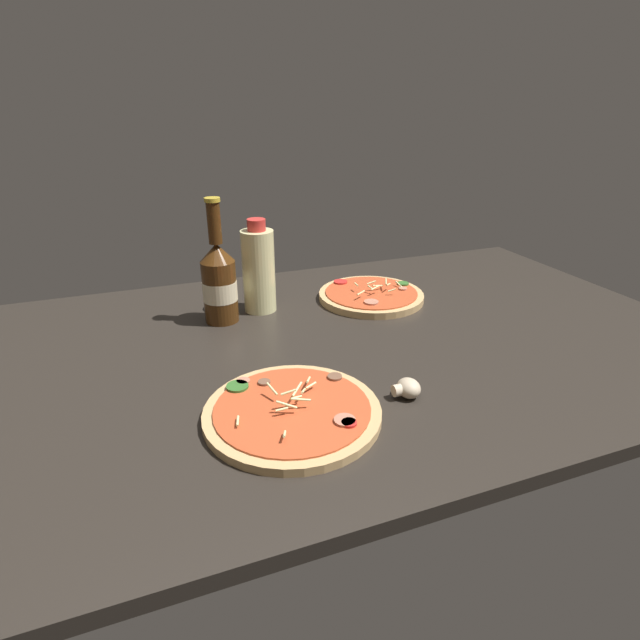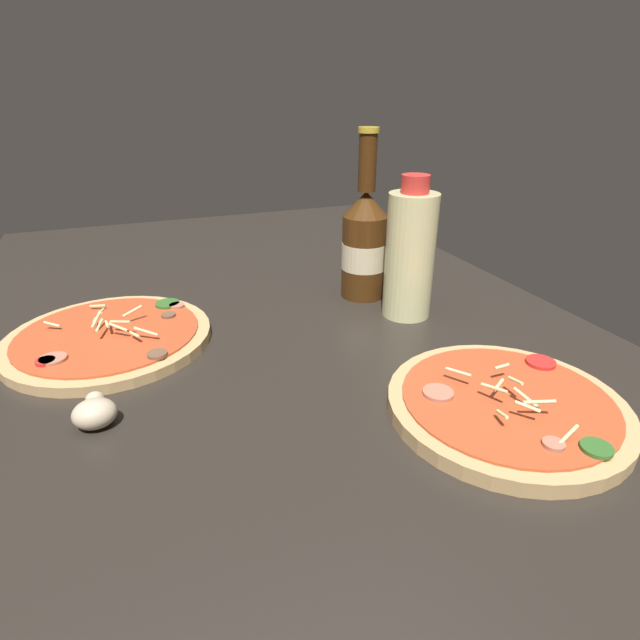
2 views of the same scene
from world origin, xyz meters
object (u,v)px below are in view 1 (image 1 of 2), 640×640
Objects in this scene: pizza_near at (292,412)px; pizza_far at (371,295)px; mushroom_left at (407,388)px; beer_bottle at (219,281)px; oil_bottle at (259,270)px.

pizza_near is 1.08× the size of pizza_far.
pizza_near reaches higher than mushroom_left.
mushroom_left is at bearing -3.75° from pizza_near.
pizza_near is at bearing 176.25° from mushroom_left.
beer_bottle is (-3.37, 39.57, 8.23)cm from pizza_near.
oil_bottle is at bearing 82.08° from pizza_near.
pizza_far is (32.40, 39.47, 0.12)cm from pizza_near.
pizza_far is 1.20× the size of oil_bottle.
beer_bottle is 5.73× the size of mushroom_left.
mushroom_left is (13.14, -43.71, -8.04)cm from oil_bottle.
pizza_near is 1.30× the size of oil_bottle.
pizza_near is 40.56cm from beer_bottle.
oil_bottle reaches higher than pizza_far.
beer_bottle is 9.73cm from oil_bottle.
beer_bottle reaches higher than pizza_near.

